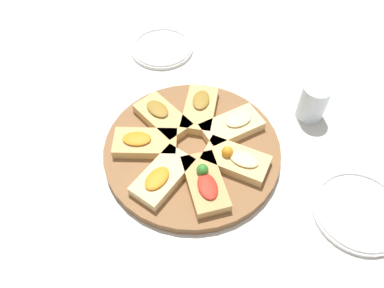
# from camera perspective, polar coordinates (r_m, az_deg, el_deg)

# --- Properties ---
(ground_plane) EXTENTS (3.00, 3.00, 0.00)m
(ground_plane) POSITION_cam_1_polar(r_m,az_deg,el_deg) (0.91, -0.00, -1.35)
(ground_plane) COLOR beige
(serving_board) EXTENTS (0.42, 0.42, 0.02)m
(serving_board) POSITION_cam_1_polar(r_m,az_deg,el_deg) (0.90, -0.00, -0.91)
(serving_board) COLOR brown
(serving_board) RESTS_ON ground_plane
(focaccia_slice_0) EXTENTS (0.15, 0.16, 0.03)m
(focaccia_slice_0) POSITION_cam_1_polar(r_m,az_deg,el_deg) (0.91, 6.15, 2.72)
(focaccia_slice_0) COLOR #E5C689
(focaccia_slice_0) RESTS_ON serving_board
(focaccia_slice_1) EXTENTS (0.10, 0.16, 0.03)m
(focaccia_slice_1) POSITION_cam_1_polar(r_m,az_deg,el_deg) (0.95, 1.21, 5.37)
(focaccia_slice_1) COLOR tan
(focaccia_slice_1) RESTS_ON serving_board
(focaccia_slice_2) EXTENTS (0.17, 0.14, 0.03)m
(focaccia_slice_2) POSITION_cam_1_polar(r_m,az_deg,el_deg) (0.93, -4.56, 4.16)
(focaccia_slice_2) COLOR tan
(focaccia_slice_2) RESTS_ON serving_board
(focaccia_slice_3) EXTENTS (0.16, 0.12, 0.03)m
(focaccia_slice_3) POSITION_cam_1_polar(r_m,az_deg,el_deg) (0.88, -7.22, 0.19)
(focaccia_slice_3) COLOR tan
(focaccia_slice_3) RESTS_ON serving_board
(focaccia_slice_4) EXTENTS (0.11, 0.16, 0.03)m
(focaccia_slice_4) POSITION_cam_1_polar(r_m,az_deg,el_deg) (0.83, -4.53, -4.96)
(focaccia_slice_4) COLOR #E5C689
(focaccia_slice_4) RESTS_ON serving_board
(focaccia_slice_5) EXTENTS (0.15, 0.16, 0.05)m
(focaccia_slice_5) POSITION_cam_1_polar(r_m,az_deg,el_deg) (0.82, 2.00, -5.89)
(focaccia_slice_5) COLOR tan
(focaccia_slice_5) RESTS_ON serving_board
(focaccia_slice_6) EXTENTS (0.15, 0.09, 0.05)m
(focaccia_slice_6) POSITION_cam_1_polar(r_m,az_deg,el_deg) (0.85, 6.71, -2.40)
(focaccia_slice_6) COLOR #DBB775
(focaccia_slice_6) RESTS_ON serving_board
(plate_left) EXTENTS (0.19, 0.19, 0.02)m
(plate_left) POSITION_cam_1_polar(r_m,az_deg,el_deg) (1.17, -4.60, 14.43)
(plate_left) COLOR white
(plate_left) RESTS_ON ground_plane
(plate_right) EXTENTS (0.20, 0.20, 0.02)m
(plate_right) POSITION_cam_1_polar(r_m,az_deg,el_deg) (0.89, 24.14, -9.26)
(plate_right) COLOR white
(plate_right) RESTS_ON ground_plane
(water_glass) EXTENTS (0.07, 0.07, 0.10)m
(water_glass) POSITION_cam_1_polar(r_m,az_deg,el_deg) (0.99, 17.96, 6.13)
(water_glass) COLOR silver
(water_glass) RESTS_ON ground_plane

